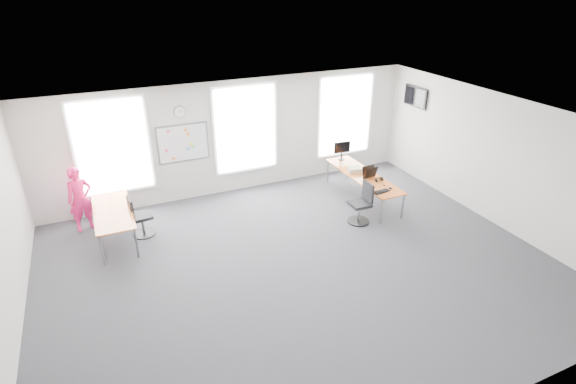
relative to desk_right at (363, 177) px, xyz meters
name	(u,v)px	position (x,y,z in m)	size (l,w,h in m)	color
floor	(300,267)	(-2.83, -2.13, -0.62)	(10.00, 10.00, 0.00)	#2C2B31
ceiling	(301,124)	(-2.83, -2.13, 2.38)	(10.00, 10.00, 0.00)	white
wall_back	(235,137)	(-2.83, 1.87, 0.88)	(10.00, 10.00, 0.00)	silver
wall_front	(450,346)	(-2.83, -6.13, 0.88)	(10.00, 10.00, 0.00)	silver
wall_right	(497,160)	(2.17, -2.13, 0.88)	(10.00, 10.00, 0.00)	silver
window_left	(112,147)	(-5.83, 1.84, 1.08)	(1.60, 0.06, 2.20)	silver
window_mid	(245,129)	(-2.53, 1.84, 1.08)	(1.60, 0.06, 2.20)	silver
window_right	(345,116)	(0.47, 1.84, 1.08)	(1.60, 0.06, 2.20)	silver
desk_right	(363,177)	(0.00, 0.00, 0.00)	(0.73, 2.75, 0.67)	#D2571D
desk_left	(113,213)	(-6.10, 0.49, 0.03)	(0.79, 1.97, 0.72)	#D2571D
chair_right	(362,205)	(-0.69, -1.04, -0.19)	(0.53, 0.53, 0.99)	black
chair_left	(139,219)	(-5.58, 0.47, -0.20)	(0.51, 0.51, 0.96)	black
person	(80,199)	(-6.71, 1.29, 0.14)	(0.56, 0.36, 1.52)	#E91A62
whiteboard	(183,143)	(-4.18, 1.84, 0.93)	(1.20, 0.03, 0.90)	white
wall_clock	(180,112)	(-4.18, 1.84, 1.73)	(0.30, 0.30, 0.04)	gray
tv	(416,97)	(2.12, 0.87, 1.68)	(0.06, 0.90, 0.55)	black
keyboard	(382,192)	(-0.14, -1.03, 0.05)	(0.42, 0.15, 0.02)	black
mouse	(390,188)	(0.14, -0.98, 0.07)	(0.07, 0.12, 0.04)	black
lens_cap	(384,185)	(0.12, -0.75, 0.05)	(0.06, 0.06, 0.01)	black
headphones	(379,180)	(0.14, -0.50, 0.10)	(0.19, 0.10, 0.11)	black
laptop_sleeve	(370,172)	(0.05, -0.19, 0.20)	(0.39, 0.24, 0.31)	black
paper_stack	(355,170)	(-0.10, 0.27, 0.10)	(0.35, 0.26, 0.12)	beige
monitor	(342,149)	(0.03, 1.16, 0.36)	(0.48, 0.19, 0.53)	black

